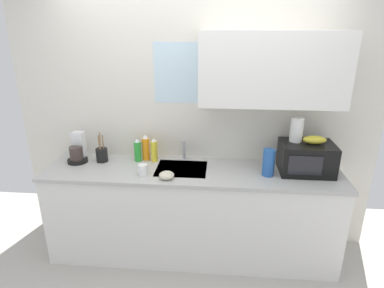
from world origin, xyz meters
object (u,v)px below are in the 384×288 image
at_px(cereal_canister, 269,163).
at_px(dish_soap_bottle_yellow, 154,150).
at_px(coffee_maker, 78,151).
at_px(dish_soap_bottle_orange, 146,148).
at_px(dish_soap_bottle_green, 138,150).
at_px(banana_bunch, 315,140).
at_px(microwave, 306,158).
at_px(mug_white, 143,170).
at_px(utensil_crock, 102,154).
at_px(small_bowl, 167,175).
at_px(paper_towel_roll, 297,129).

bearing_deg(cereal_canister, dish_soap_bottle_yellow, 168.05).
bearing_deg(coffee_maker, dish_soap_bottle_orange, 8.58).
bearing_deg(dish_soap_bottle_green, dish_soap_bottle_yellow, 2.99).
xyz_separation_m(banana_bunch, dish_soap_bottle_yellow, (-1.44, 0.12, -0.19)).
bearing_deg(cereal_canister, dish_soap_bottle_green, 169.97).
relative_size(microwave, mug_white, 4.84).
distance_m(dish_soap_bottle_yellow, dish_soap_bottle_orange, 0.10).
relative_size(dish_soap_bottle_green, utensil_crock, 0.77).
distance_m(mug_white, small_bowl, 0.23).
bearing_deg(microwave, mug_white, -172.49).
distance_m(coffee_maker, dish_soap_bottle_green, 0.57).
height_order(paper_towel_roll, utensil_crock, paper_towel_roll).
xyz_separation_m(coffee_maker, dish_soap_bottle_orange, (0.64, 0.10, 0.02)).
xyz_separation_m(microwave, coffee_maker, (-2.12, 0.06, -0.03)).
height_order(dish_soap_bottle_orange, small_bowl, dish_soap_bottle_orange).
distance_m(paper_towel_roll, small_bowl, 1.20).
bearing_deg(coffee_maker, paper_towel_roll, -0.24).
bearing_deg(small_bowl, banana_bunch, 11.23).
bearing_deg(dish_soap_bottle_orange, small_bowl, -56.33).
bearing_deg(mug_white, small_bowl, -15.26).
relative_size(mug_white, small_bowl, 0.73).
relative_size(dish_soap_bottle_green, cereal_canister, 0.96).
distance_m(dish_soap_bottle_green, cereal_canister, 1.23).
height_order(paper_towel_roll, small_bowl, paper_towel_roll).
distance_m(microwave, cereal_canister, 0.35).
distance_m(microwave, mug_white, 1.44).
xyz_separation_m(coffee_maker, utensil_crock, (0.23, 0.01, -0.03)).
xyz_separation_m(dish_soap_bottle_yellow, cereal_canister, (1.05, -0.22, 0.01)).
bearing_deg(banana_bunch, utensil_crock, 177.94).
relative_size(dish_soap_bottle_orange, cereal_canister, 1.07).
xyz_separation_m(dish_soap_bottle_orange, utensil_crock, (-0.41, -0.09, -0.05)).
bearing_deg(paper_towel_roll, mug_white, -169.77).
bearing_deg(banana_bunch, dish_soap_bottle_yellow, 175.15).
bearing_deg(microwave, coffee_maker, 178.38).
bearing_deg(dish_soap_bottle_orange, banana_bunch, -5.79).
distance_m(microwave, coffee_maker, 2.12).
height_order(microwave, cereal_canister, microwave).
bearing_deg(utensil_crock, microwave, -2.16).
relative_size(cereal_canister, mug_white, 2.50).
xyz_separation_m(dish_soap_bottle_green, mug_white, (0.12, -0.30, -0.06)).
height_order(cereal_canister, mug_white, cereal_canister).
relative_size(microwave, cereal_canister, 1.93).
distance_m(microwave, paper_towel_roll, 0.27).
bearing_deg(microwave, utensil_crock, 177.84).
height_order(microwave, dish_soap_bottle_green, microwave).
height_order(paper_towel_roll, dish_soap_bottle_orange, paper_towel_roll).
distance_m(utensil_crock, small_bowl, 0.75).
height_order(utensil_crock, small_bowl, utensil_crock).
height_order(dish_soap_bottle_green, mug_white, dish_soap_bottle_green).
height_order(dish_soap_bottle_yellow, mug_white, dish_soap_bottle_yellow).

